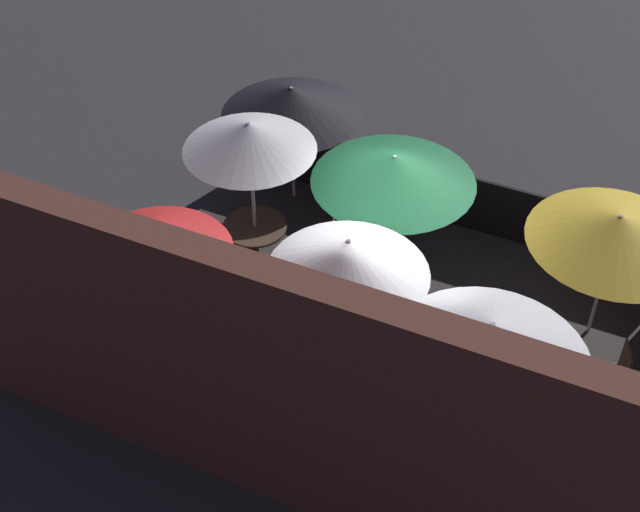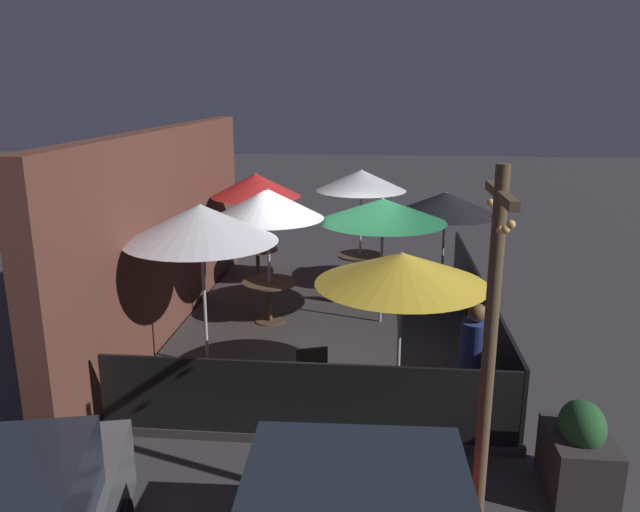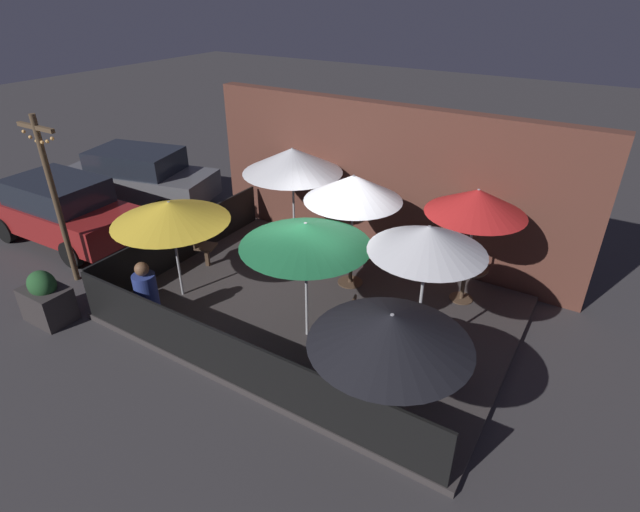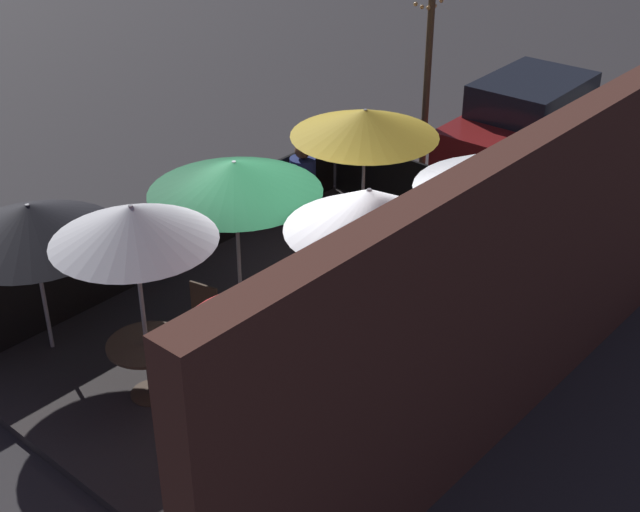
{
  "view_description": "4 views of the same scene",
  "coord_description": "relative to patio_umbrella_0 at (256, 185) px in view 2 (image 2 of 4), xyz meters",
  "views": [
    {
      "loc": [
        -2.76,
        8.08,
        9.07
      ],
      "look_at": [
        0.9,
        0.13,
        1.22
      ],
      "focal_mm": 50.0,
      "sensor_mm": 36.0,
      "label": 1
    },
    {
      "loc": [
        -10.24,
        -0.83,
        4.18
      ],
      "look_at": [
        0.25,
        0.19,
        1.32
      ],
      "focal_mm": 35.0,
      "sensor_mm": 36.0,
      "label": 2
    },
    {
      "loc": [
        4.33,
        -6.91,
        5.76
      ],
      "look_at": [
        0.13,
        -0.16,
        1.35
      ],
      "focal_mm": 28.0,
      "sensor_mm": 36.0,
      "label": 3
    },
    {
      "loc": [
        7.18,
        6.54,
        6.72
      ],
      "look_at": [
        -0.3,
        -0.01,
        1.08
      ],
      "focal_mm": 50.0,
      "sensor_mm": 36.0,
      "label": 4
    }
  ],
  "objects": [
    {
      "name": "light_post",
      "position": [
        -7.46,
        -3.52,
        -0.22
      ],
      "size": [
        1.1,
        0.12,
        3.59
      ],
      "color": "brown",
      "rests_on": "ground_plane"
    },
    {
      "name": "dining_table_2",
      "position": [
        -2.2,
        -0.64,
        -1.51
      ],
      "size": [
        0.96,
        0.96,
        0.75
      ],
      "color": "#4C3828",
      "rests_on": "patio_deck"
    },
    {
      "name": "dining_table_1",
      "position": [
        -0.11,
        -2.17,
        -1.54
      ],
      "size": [
        0.93,
        0.93,
        0.72
      ],
      "color": "#4C3828",
      "rests_on": "patio_deck"
    },
    {
      "name": "patio_umbrella_1",
      "position": [
        -0.11,
        -2.17,
        0.15
      ],
      "size": [
        1.81,
        1.81,
        2.48
      ],
      "color": "#B2B2B7",
      "rests_on": "patio_deck"
    },
    {
      "name": "ground_plane",
      "position": [
        -2.32,
        -1.72,
        -2.24
      ],
      "size": [
        60.0,
        60.0,
        0.0
      ],
      "primitive_type": "plane",
      "color": "#383538"
    },
    {
      "name": "patio_umbrella_0",
      "position": [
        0.0,
        0.0,
        0.0
      ],
      "size": [
        1.86,
        1.86,
        2.36
      ],
      "color": "#B2B2B7",
      "rests_on": "patio_deck"
    },
    {
      "name": "patio_chair_0",
      "position": [
        -5.34,
        -1.72,
        -1.6
      ],
      "size": [
        0.51,
        0.51,
        0.94
      ],
      "rotation": [
        0.0,
        0.0,
        0.33
      ],
      "color": "#4C3828",
      "rests_on": "patio_deck"
    },
    {
      "name": "patio_deck",
      "position": [
        -2.32,
        -1.72,
        -2.18
      ],
      "size": [
        7.28,
        5.21,
        0.12
      ],
      "color": "#383333",
      "rests_on": "ground_plane"
    },
    {
      "name": "patron_0",
      "position": [
        -4.65,
        -3.87,
        -1.53
      ],
      "size": [
        0.49,
        0.49,
        1.31
      ],
      "rotation": [
        0.0,
        0.0,
        1.37
      ],
      "color": "navy",
      "rests_on": "patio_deck"
    },
    {
      "name": "patio_umbrella_5",
      "position": [
        -4.07,
        -0.01,
        0.07
      ],
      "size": [
        2.22,
        2.22,
        2.46
      ],
      "color": "#B2B2B7",
      "rests_on": "patio_deck"
    },
    {
      "name": "patio_chair_1",
      "position": [
        -1.1,
        -2.38,
        -1.63
      ],
      "size": [
        0.48,
        0.48,
        0.9
      ],
      "rotation": [
        0.0,
        0.0,
        0.21
      ],
      "color": "#4C3828",
      "rests_on": "patio_deck"
    },
    {
      "name": "dining_table_0",
      "position": [
        0.0,
        0.0,
        -1.51
      ],
      "size": [
        0.85,
        0.85,
        0.77
      ],
      "color": "#4C3828",
      "rests_on": "patio_deck"
    },
    {
      "name": "patio_umbrella_6",
      "position": [
        -2.01,
        -2.6,
        -0.09
      ],
      "size": [
        2.2,
        2.2,
        2.23
      ],
      "color": "#B2B2B7",
      "rests_on": "patio_deck"
    },
    {
      "name": "planter_box",
      "position": [
        -6.56,
        -4.69,
        -1.77
      ],
      "size": [
        0.91,
        0.64,
        1.06
      ],
      "color": "#332D2D",
      "rests_on": "ground_plane"
    },
    {
      "name": "patio_umbrella_3",
      "position": [
        0.11,
        -3.88,
        -0.33
      ],
      "size": [
        2.15,
        2.15,
        2.02
      ],
      "color": "#B2B2B7",
      "rests_on": "patio_deck"
    },
    {
      "name": "patio_umbrella_2",
      "position": [
        -2.2,
        -0.64,
        0.03
      ],
      "size": [
        1.93,
        1.93,
        2.4
      ],
      "color": "#B2B2B7",
      "rests_on": "patio_deck"
    },
    {
      "name": "fence_side_left",
      "position": [
        -5.91,
        -1.72,
        -1.64
      ],
      "size": [
        0.05,
        5.01,
        0.95
      ],
      "color": "black",
      "rests_on": "patio_deck"
    },
    {
      "name": "patio_umbrella_4",
      "position": [
        -4.9,
        -2.85,
        -0.28
      ],
      "size": [
        2.23,
        2.23,
        2.04
      ],
      "color": "#B2B2B7",
      "rests_on": "patio_deck"
    },
    {
      "name": "building_wall",
      "position": [
        -2.32,
        1.12,
        -0.47
      ],
      "size": [
        8.88,
        0.36,
        3.53
      ],
      "color": "brown",
      "rests_on": "ground_plane"
    },
    {
      "name": "fence_front",
      "position": [
        -2.32,
        -4.28,
        -1.64
      ],
      "size": [
        7.08,
        0.05,
        0.95
      ],
      "color": "black",
      "rests_on": "patio_deck"
    }
  ]
}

